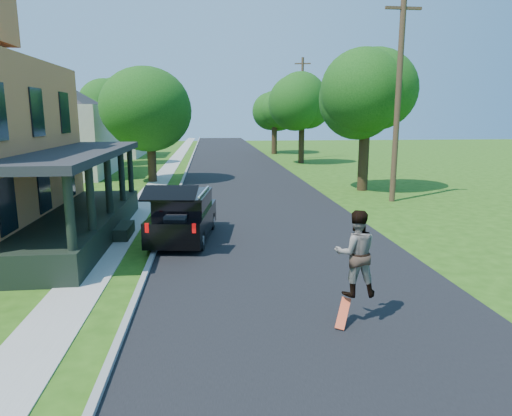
{
  "coord_description": "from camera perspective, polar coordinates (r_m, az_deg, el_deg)",
  "views": [
    {
      "loc": [
        -2.25,
        -10.3,
        4.29
      ],
      "look_at": [
        -0.89,
        3.0,
        1.58
      ],
      "focal_mm": 32.0,
      "sensor_mm": 36.0,
      "label": 1
    }
  ],
  "objects": [
    {
      "name": "tree_left_mid",
      "position": [
        30.67,
        -13.23,
        12.63
      ],
      "size": [
        6.86,
        7.03,
        8.04
      ],
      "rotation": [
        0.0,
        0.0,
        -0.37
      ],
      "color": "black",
      "rests_on": "ground"
    },
    {
      "name": "street",
      "position": [
        30.68,
        -1.58,
        3.43
      ],
      "size": [
        8.0,
        120.0,
        0.02
      ],
      "primitive_type": "cube",
      "color": "black",
      "rests_on": "ground"
    },
    {
      "name": "sidewalk",
      "position": [
        30.78,
        -12.05,
        3.21
      ],
      "size": [
        1.3,
        120.0,
        0.03
      ],
      "primitive_type": "cube",
      "color": "gray",
      "rests_on": "ground"
    },
    {
      "name": "tree_right_near",
      "position": [
        27.17,
        13.54,
        14.08
      ],
      "size": [
        7.0,
        6.65,
        8.58
      ],
      "rotation": [
        0.0,
        0.0,
        0.37
      ],
      "color": "black",
      "rests_on": "ground"
    },
    {
      "name": "utility_pole_far",
      "position": [
        46.59,
        5.75,
        12.38
      ],
      "size": [
        1.57,
        0.42,
        9.86
      ],
      "rotation": [
        0.0,
        0.0,
        -0.19
      ],
      "color": "#44331F",
      "rests_on": "ground"
    },
    {
      "name": "utility_pole_near",
      "position": [
        23.96,
        17.33,
        12.96
      ],
      "size": [
        1.78,
        0.29,
        9.93
      ],
      "rotation": [
        0.0,
        0.0,
        0.01
      ],
      "color": "#44331F",
      "rests_on": "ground"
    },
    {
      "name": "tree_right_far",
      "position": [
        52.41,
        2.27,
        12.98
      ],
      "size": [
        6.99,
        6.56,
        8.48
      ],
      "rotation": [
        0.0,
        0.0,
        0.42
      ],
      "color": "black",
      "rests_on": "ground"
    },
    {
      "name": "skateboard",
      "position": [
        9.85,
        10.83,
        -12.91
      ],
      "size": [
        0.46,
        0.59,
        0.5
      ],
      "rotation": [
        0.0,
        0.0,
        -0.42
      ],
      "color": "red",
      "rests_on": "ground"
    },
    {
      "name": "ground",
      "position": [
        11.38,
        6.11,
        -10.74
      ],
      "size": [
        140.0,
        140.0,
        0.0
      ],
      "primitive_type": "plane",
      "color": "#264E0F",
      "rests_on": "ground"
    },
    {
      "name": "skateboarder",
      "position": [
        9.66,
        12.36,
        -5.52
      ],
      "size": [
        0.92,
        0.74,
        1.81
      ],
      "rotation": [
        0.0,
        0.0,
        3.07
      ],
      "color": "black",
      "rests_on": "ground"
    },
    {
      "name": "neighbor_house_mid",
      "position": [
        36.1,
        -24.42,
        10.31
      ],
      "size": [
        12.78,
        12.78,
        8.3
      ],
      "color": "beige",
      "rests_on": "ground"
    },
    {
      "name": "tree_left_far",
      "position": [
        42.33,
        -18.21,
        12.04
      ],
      "size": [
        5.74,
        5.88,
        7.71
      ],
      "rotation": [
        0.0,
        0.0,
        -0.29
      ],
      "color": "black",
      "rests_on": "ground"
    },
    {
      "name": "black_suv",
      "position": [
        16.19,
        -9.07,
        -0.99
      ],
      "size": [
        2.34,
        4.88,
        2.19
      ],
      "rotation": [
        0.0,
        0.0,
        -0.13
      ],
      "color": "black",
      "rests_on": "ground"
    },
    {
      "name": "curb",
      "position": [
        30.65,
        -9.16,
        3.28
      ],
      "size": [
        0.15,
        120.0,
        0.12
      ],
      "primitive_type": "cube",
      "color": "gray",
      "rests_on": "ground"
    },
    {
      "name": "tree_right_mid",
      "position": [
        42.23,
        5.73,
        13.03
      ],
      "size": [
        5.54,
        5.36,
        8.31
      ],
      "rotation": [
        0.0,
        0.0,
        0.06
      ],
      "color": "black",
      "rests_on": "ground"
    },
    {
      "name": "front_walk",
      "position": [
        18.35,
        -28.97,
        -3.52
      ],
      "size": [
        6.5,
        1.2,
        0.03
      ],
      "primitive_type": "cube",
      "color": "gray",
      "rests_on": "ground"
    },
    {
      "name": "neighbor_house_far",
      "position": [
        51.54,
        -18.79,
        10.77
      ],
      "size": [
        12.78,
        12.78,
        8.3
      ],
      "color": "beige",
      "rests_on": "ground"
    }
  ]
}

